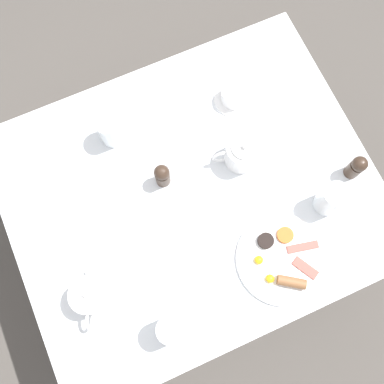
% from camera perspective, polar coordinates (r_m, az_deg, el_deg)
% --- Properties ---
extents(ground_plane, '(8.00, 8.00, 0.00)m').
position_cam_1_polar(ground_plane, '(2.19, 0.00, -5.11)').
color(ground_plane, '#4C4742').
extents(table, '(0.99, 1.19, 0.73)m').
position_cam_1_polar(table, '(1.53, 0.00, -0.81)').
color(table, silver).
rests_on(table, ground_plane).
extents(breakfast_plate, '(0.29, 0.29, 0.04)m').
position_cam_1_polar(breakfast_plate, '(1.45, 11.30, -8.48)').
color(breakfast_plate, white).
rests_on(breakfast_plate, table).
extents(teapot_near, '(0.19, 0.11, 0.12)m').
position_cam_1_polar(teapot_near, '(1.40, -12.80, -12.76)').
color(teapot_near, white).
rests_on(teapot_near, table).
extents(teapot_far, '(0.11, 0.20, 0.12)m').
position_cam_1_polar(teapot_far, '(1.47, 6.34, 4.92)').
color(teapot_far, white).
rests_on(teapot_far, table).
extents(teacup_with_saucer_left, '(0.13, 0.13, 0.06)m').
position_cam_1_polar(teacup_with_saucer_left, '(1.57, 5.36, 12.10)').
color(teacup_with_saucer_left, white).
rests_on(teacup_with_saucer_left, table).
extents(water_glass_tall, '(0.08, 0.08, 0.13)m').
position_cam_1_polar(water_glass_tall, '(1.50, -10.34, 7.81)').
color(water_glass_tall, white).
rests_on(water_glass_tall, table).
extents(water_glass_short, '(0.08, 0.08, 0.13)m').
position_cam_1_polar(water_glass_short, '(1.36, -2.64, -17.02)').
color(water_glass_short, white).
rests_on(water_glass_short, table).
extents(wine_glass_spare, '(0.08, 0.08, 0.13)m').
position_cam_1_polar(wine_glass_spare, '(1.46, 17.24, -0.86)').
color(wine_glass_spare, white).
rests_on(wine_glass_spare, table).
extents(pepper_grinder, '(0.05, 0.05, 0.11)m').
position_cam_1_polar(pepper_grinder, '(1.43, -3.80, 2.14)').
color(pepper_grinder, '#38281E').
rests_on(pepper_grinder, table).
extents(salt_grinder, '(0.05, 0.05, 0.11)m').
position_cam_1_polar(salt_grinder, '(1.53, 20.16, 3.01)').
color(salt_grinder, '#38281E').
rests_on(salt_grinder, table).
extents(fork_by_plate, '(0.14, 0.10, 0.00)m').
position_cam_1_polar(fork_by_plate, '(1.60, -19.02, 4.99)').
color(fork_by_plate, silver).
rests_on(fork_by_plate, table).
extents(knife_by_plate, '(0.16, 0.15, 0.00)m').
position_cam_1_polar(knife_by_plate, '(1.50, -12.70, -0.40)').
color(knife_by_plate, silver).
rests_on(knife_by_plate, table).
extents(spoon_for_tea, '(0.10, 0.13, 0.00)m').
position_cam_1_polar(spoon_for_tea, '(1.43, 1.04, -8.51)').
color(spoon_for_tea, silver).
rests_on(spoon_for_tea, table).
extents(fork_spare, '(0.17, 0.11, 0.00)m').
position_cam_1_polar(fork_spare, '(1.55, -4.30, 7.97)').
color(fork_spare, silver).
rests_on(fork_spare, table).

